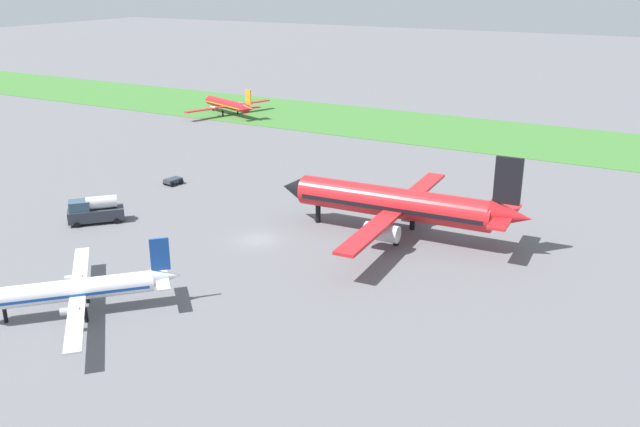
# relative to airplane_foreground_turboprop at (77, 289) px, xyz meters

# --- Properties ---
(ground_plane) EXTENTS (600.00, 600.00, 0.00)m
(ground_plane) POSITION_rel_airplane_foreground_turboprop_xyz_m (4.10, 22.35, -2.31)
(ground_plane) COLOR slate
(grass_taxiway_strip) EXTENTS (360.00, 28.00, 0.08)m
(grass_taxiway_strip) POSITION_rel_airplane_foreground_turboprop_xyz_m (4.10, 86.85, -2.27)
(grass_taxiway_strip) COLOR #3D7533
(grass_taxiway_strip) RESTS_ON ground_plane
(airplane_foreground_turboprop) EXTENTS (15.85, 15.86, 6.32)m
(airplane_foreground_turboprop) POSITION_rel_airplane_foreground_turboprop_xyz_m (0.00, 0.00, 0.00)
(airplane_foreground_turboprop) COLOR white
(airplane_foreground_turboprop) RESTS_ON ground_plane
(airplane_midfield_jet) EXTENTS (29.78, 30.36, 10.73)m
(airplane_midfield_jet) POSITION_rel_airplane_foreground_turboprop_xyz_m (17.43, 31.06, 1.55)
(airplane_midfield_jet) COLOR red
(airplane_midfield_jet) RESTS_ON ground_plane
(airplane_taxiing_turboprop) EXTENTS (17.53, 20.25, 6.31)m
(airplane_taxiing_turboprop) POSITION_rel_airplane_foreground_turboprop_xyz_m (-40.96, 78.99, -0.01)
(airplane_taxiing_turboprop) COLOR red
(airplane_taxiing_turboprop) RESTS_ON ground_plane
(fuel_truck_near_gate) EXTENTS (6.24, 6.35, 3.29)m
(fuel_truck_near_gate) POSITION_rel_airplane_foreground_turboprop_xyz_m (-16.22, 17.56, -0.73)
(fuel_truck_near_gate) COLOR #2D333D
(fuel_truck_near_gate) RESTS_ON ground_plane
(baggage_cart_midfield) EXTENTS (2.09, 2.62, 0.90)m
(baggage_cart_midfield) POSITION_rel_airplane_foreground_turboprop_xyz_m (-18.34, 34.30, -1.74)
(baggage_cart_midfield) COLOR #2D333D
(baggage_cart_midfield) RESTS_ON ground_plane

